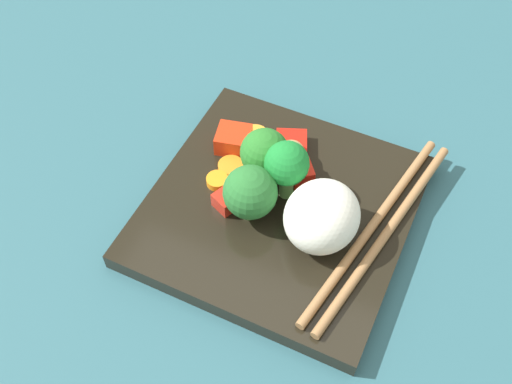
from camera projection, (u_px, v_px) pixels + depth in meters
ground_plane at (279, 222)px, 58.56cm from camera, size 110.00×110.00×2.00cm
square_plate at (279, 210)px, 57.03cm from camera, size 24.09×24.09×1.82cm
rice_mound at (322, 216)px, 51.96cm from camera, size 7.90×7.38×5.84cm
broccoli_floret_0 at (286, 165)px, 53.62cm from camera, size 4.05×4.05×6.59cm
broccoli_floret_1 at (264, 154)px, 55.45cm from camera, size 4.53×4.53×6.01cm
broccoli_floret_2 at (250, 192)px, 53.10cm from camera, size 4.86×4.86×5.80cm
carrot_slice_0 at (255, 137)px, 60.98cm from camera, size 3.92×3.92×0.59cm
carrot_slice_1 at (217, 182)px, 57.43cm from camera, size 2.57×2.57×0.75cm
carrot_slice_2 at (231, 166)px, 58.71cm from camera, size 3.36×3.36×0.53cm
pepper_chunk_0 at (233, 140)px, 59.77cm from camera, size 3.60×3.78×2.03cm
pepper_chunk_1 at (291, 144)px, 59.92cm from camera, size 3.92×3.88×1.26cm
pepper_chunk_2 at (224, 202)px, 55.50cm from camera, size 2.21×2.45×1.58cm
pepper_chunk_3 at (302, 174)px, 57.16cm from camera, size 2.98×2.90×2.06cm
chicken_piece_0 at (242, 189)px, 56.04cm from camera, size 3.19×3.33×2.17cm
chicken_piece_1 at (269, 153)px, 58.89cm from camera, size 2.57×2.91×1.78cm
chicken_piece_2 at (289, 157)px, 57.92cm from camera, size 4.11×3.35×2.80cm
chopstick_pair at (379, 230)px, 54.15cm from camera, size 23.69×7.25×0.83cm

